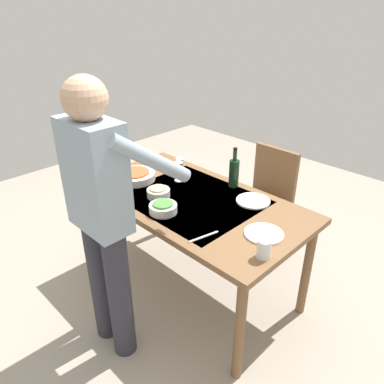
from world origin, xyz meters
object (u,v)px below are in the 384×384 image
(dining_table, at_px, (192,208))
(side_bowl_bread, at_px, (158,192))
(water_cup_near_left, at_px, (180,165))
(serving_bowl_pasta, at_px, (135,176))
(person_server, at_px, (103,212))
(wine_glass_left, at_px, (179,168))
(side_bowl_salad, at_px, (163,208))
(water_cup_near_right, at_px, (264,249))
(dinner_plate_near, at_px, (264,234))
(wine_bottle, at_px, (234,172))
(chair_near, at_px, (267,195))
(dinner_plate_far, at_px, (253,201))

(dining_table, distance_m, side_bowl_bread, 0.26)
(water_cup_near_left, bearing_deg, serving_bowl_pasta, 71.99)
(person_server, relative_size, serving_bowl_pasta, 5.63)
(wine_glass_left, distance_m, side_bowl_salad, 0.48)
(water_cup_near_right, height_order, dinner_plate_near, water_cup_near_right)
(side_bowl_salad, relative_size, side_bowl_bread, 1.12)
(serving_bowl_pasta, distance_m, dinner_plate_near, 1.12)
(person_server, distance_m, wine_bottle, 1.05)
(wine_bottle, bearing_deg, chair_near, -89.96)
(person_server, relative_size, dinner_plate_far, 7.34)
(chair_near, height_order, person_server, person_server)
(person_server, bearing_deg, wine_glass_left, -71.20)
(water_cup_near_left, bearing_deg, dining_table, 146.44)
(wine_bottle, bearing_deg, water_cup_near_right, 139.86)
(side_bowl_bread, relative_size, dinner_plate_near, 0.70)
(person_server, height_order, water_cup_near_right, person_server)
(wine_glass_left, height_order, water_cup_near_right, wine_glass_left)
(person_server, bearing_deg, dining_table, -89.08)
(dining_table, distance_m, serving_bowl_pasta, 0.54)
(water_cup_near_left, bearing_deg, side_bowl_bread, 117.76)
(dinner_plate_near, bearing_deg, wine_glass_left, -9.55)
(wine_glass_left, bearing_deg, chair_near, -116.75)
(dining_table, height_order, serving_bowl_pasta, serving_bowl_pasta)
(water_cup_near_right, xyz_separation_m, dinner_plate_far, (0.40, -0.46, -0.05))
(dining_table, height_order, dinner_plate_near, dinner_plate_near)
(dining_table, xyz_separation_m, wine_bottle, (-0.08, -0.35, 0.19))
(person_server, height_order, side_bowl_salad, person_server)
(side_bowl_salad, bearing_deg, side_bowl_bread, -32.12)
(chair_near, distance_m, dinner_plate_near, 1.02)
(chair_near, xyz_separation_m, side_bowl_bread, (0.26, 0.96, 0.28))
(wine_bottle, xyz_separation_m, side_bowl_bread, (0.26, 0.49, -0.08))
(serving_bowl_pasta, height_order, side_bowl_salad, same)
(chair_near, height_order, side_bowl_bread, chair_near)
(chair_near, distance_m, dinner_plate_far, 0.66)
(person_server, height_order, side_bowl_bread, person_server)
(wine_bottle, xyz_separation_m, dinner_plate_far, (-0.25, 0.09, -0.10))
(person_server, bearing_deg, serving_bowl_pasta, -48.88)
(side_bowl_bread, height_order, dinner_plate_near, side_bowl_bread)
(wine_bottle, height_order, water_cup_near_left, wine_bottle)
(person_server, bearing_deg, water_cup_near_left, -66.81)
(dining_table, distance_m, person_server, 0.74)
(person_server, distance_m, serving_bowl_pasta, 0.82)
(chair_near, xyz_separation_m, person_server, (0.07, 1.51, 0.43))
(side_bowl_salad, relative_size, dinner_plate_near, 0.78)
(chair_near, relative_size, water_cup_near_right, 8.40)
(person_server, distance_m, side_bowl_bread, 0.61)
(side_bowl_bread, bearing_deg, dinner_plate_far, -141.61)
(dinner_plate_far, bearing_deg, dinner_plate_near, 135.31)
(dinner_plate_far, bearing_deg, water_cup_near_right, 131.37)
(wine_bottle, bearing_deg, water_cup_near_left, 10.14)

